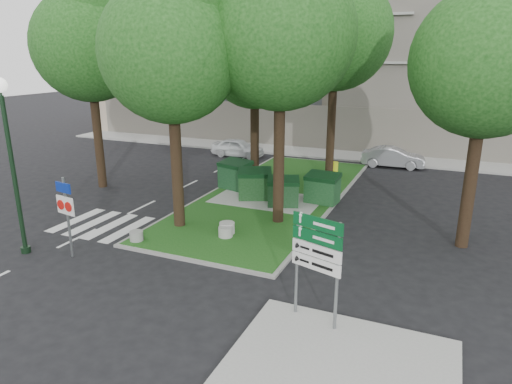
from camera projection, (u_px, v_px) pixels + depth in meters
The scene contains 26 objects.
ground at pixel (178, 258), 15.74m from camera, with size 120.00×120.00×0.00m, color black.
median_island at pixel (274, 195), 22.56m from camera, with size 6.00×16.00×0.12m, color #1B4C15.
median_kerb at pixel (274, 195), 22.57m from camera, with size 6.30×16.30×0.10m, color gray.
sidewalk_corner at pixel (340, 367), 10.19m from camera, with size 5.00×4.00×0.12m, color #999993.
building_sidewalk at pixel (322, 153), 31.98m from camera, with size 42.00×3.00×0.12m, color #999993.
zebra_crossing at pixel (119, 228), 18.47m from camera, with size 5.00×3.00×0.01m, color silver.
apartment_building at pixel (351, 37), 36.26m from camera, with size 41.00×12.00×16.00m, color tan.
tree_median_near_left at pixel (173, 38), 16.39m from camera, with size 5.20×5.20×10.53m.
tree_median_near_right at pixel (284, 19), 16.63m from camera, with size 5.60×5.60×11.46m.
tree_median_mid at pixel (257, 49), 22.01m from camera, with size 4.80×4.80×9.99m.
tree_median_far at pixel (338, 22), 23.05m from camera, with size 5.80×5.80×11.93m.
tree_street_left at pixel (90, 34), 22.02m from camera, with size 5.40×5.40×11.00m.
tree_street_right at pixel (492, 47), 14.72m from camera, with size 5.00×5.00×10.06m.
dumpster_a at pixel (235, 175), 23.31m from camera, with size 1.83×1.51×1.47m.
dumpster_b at pixel (255, 184), 21.67m from camera, with size 1.87×1.62×1.46m.
dumpster_c at pixel (283, 192), 20.68m from camera, with size 1.69×1.43×1.33m.
dumpster_d at pixel (322, 188), 21.10m from camera, with size 1.60×1.18×1.41m.
bollard_left at pixel (136, 236), 16.88m from camera, with size 0.50×0.50×0.36m, color gray.
bollard_right at pixel (226, 232), 17.23m from camera, with size 0.54×0.54×0.39m, color #9C9B97.
bollard_mid at pixel (227, 228), 17.57m from camera, with size 0.59×0.59×0.42m, color #A8A7A3.
litter_bin at pixel (334, 168), 26.04m from camera, with size 0.42×0.42×0.73m, color yellow.
street_lamp at pixel (9, 147), 15.09m from camera, with size 0.48×0.48×6.05m.
traffic_sign_pole at pixel (66, 207), 15.33m from camera, with size 0.85×0.19×2.85m.
directional_sign at pixel (317, 253), 11.33m from camera, with size 1.37×0.46×2.85m.
car_white at pixel (238, 148), 31.10m from camera, with size 1.46×3.62×1.23m, color white.
car_silver at pixel (393, 157), 28.18m from camera, with size 1.32×3.80×1.25m, color #A0A2A8.
Camera 1 is at (8.17, -12.15, 6.76)m, focal length 32.00 mm.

